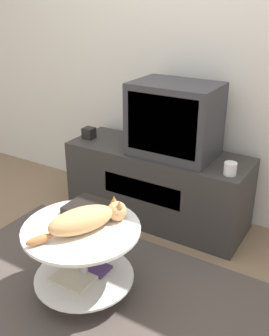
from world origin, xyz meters
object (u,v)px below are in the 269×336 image
object	(u,v)px
dvd_box	(90,208)
cat	(86,219)
tv	(175,120)
speaker	(89,133)

from	to	relation	value
dvd_box	cat	bearing A→B (deg)	-58.29
tv	cat	size ratio (longest dim) A/B	1.12
speaker	dvd_box	xyz separation A→B (m)	(0.58, -0.76, -0.12)
tv	cat	bearing A→B (deg)	-91.10
speaker	dvd_box	distance (m)	0.96
tv	dvd_box	bearing A→B (deg)	-98.31
dvd_box	cat	size ratio (longest dim) A/B	0.49
cat	tv	bearing A→B (deg)	25.15
speaker	cat	bearing A→B (deg)	-53.35
cat	speaker	bearing A→B (deg)	62.90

